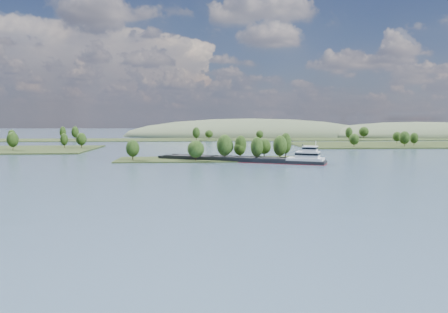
{
  "coord_description": "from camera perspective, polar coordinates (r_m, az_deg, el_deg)",
  "views": [
    {
      "loc": [
        -9.56,
        -45.65,
        21.06
      ],
      "look_at": [
        1.82,
        130.0,
        6.0
      ],
      "focal_mm": 35.0,
      "sensor_mm": 36.0,
      "label": 1
    }
  ],
  "objects": [
    {
      "name": "back_shoreline",
      "position": [
        446.33,
        -1.2,
        2.28
      ],
      "size": [
        900.0,
        60.0,
        14.94
      ],
      "color": "black",
      "rests_on": "ground"
    },
    {
      "name": "ground",
      "position": [
        167.25,
        -0.4,
        -2.34
      ],
      "size": [
        1800.0,
        1800.0,
        0.0
      ],
      "primitive_type": "plane",
      "color": "#3B5566",
      "rests_on": "ground"
    },
    {
      "name": "hill_east",
      "position": [
        582.24,
        23.9,
        2.4
      ],
      "size": [
        260.0,
        140.0,
        36.0
      ],
      "primitive_type": "ellipsoid",
      "color": "#425037",
      "rests_on": "ground"
    },
    {
      "name": "cargo_barge",
      "position": [
        216.09,
        3.48,
        -0.32
      ],
      "size": [
        82.41,
        44.35,
        11.61
      ],
      "color": "black",
      "rests_on": "ground"
    },
    {
      "name": "tree_island",
      "position": [
        225.42,
        0.26,
        0.56
      ],
      "size": [
        100.0,
        31.09,
        14.48
      ],
      "color": "black",
      "rests_on": "ground"
    },
    {
      "name": "hill_west",
      "position": [
        550.46,
        3.56,
        2.69
      ],
      "size": [
        320.0,
        160.0,
        44.0
      ],
      "primitive_type": "ellipsoid",
      "color": "#425037",
      "rests_on": "ground"
    }
  ]
}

